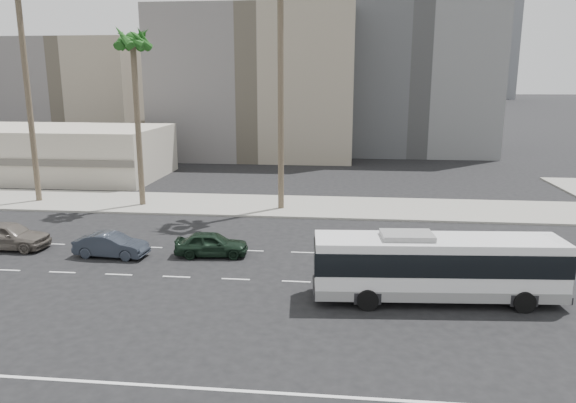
# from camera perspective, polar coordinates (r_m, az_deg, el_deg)

# --- Properties ---
(ground) EXTENTS (700.00, 700.00, 0.00)m
(ground) POSITION_cam_1_polar(r_m,az_deg,el_deg) (26.17, 7.51, -8.76)
(ground) COLOR black
(ground) RESTS_ON ground
(sidewalk_north) EXTENTS (120.00, 7.00, 0.15)m
(sidewalk_north) POSITION_cam_1_polar(r_m,az_deg,el_deg) (40.96, 7.05, -0.65)
(sidewalk_north) COLOR gray
(sidewalk_north) RESTS_ON ground
(commercial_low) EXTENTS (22.00, 12.16, 5.00)m
(commercial_low) POSITION_cam_1_polar(r_m,az_deg,el_deg) (58.61, -23.92, 4.84)
(commercial_low) COLOR #B8AE9C
(commercial_low) RESTS_ON ground
(midrise_beige_west) EXTENTS (24.00, 18.00, 18.00)m
(midrise_beige_west) POSITION_cam_1_polar(r_m,az_deg,el_deg) (70.23, -3.14, 12.40)
(midrise_beige_west) COLOR slate
(midrise_beige_west) RESTS_ON ground
(midrise_gray_center) EXTENTS (20.00, 20.00, 26.00)m
(midrise_gray_center) POSITION_cam_1_polar(r_m,az_deg,el_deg) (76.91, 13.13, 15.12)
(midrise_gray_center) COLOR #525355
(midrise_gray_center) RESTS_ON ground
(midrise_beige_far) EXTENTS (18.00, 16.00, 15.00)m
(midrise_beige_far) POSITION_cam_1_polar(r_m,az_deg,el_deg) (83.15, -20.85, 10.64)
(midrise_beige_far) COLOR slate
(midrise_beige_far) RESTS_ON ground
(civic_tower) EXTENTS (42.00, 42.00, 129.00)m
(civic_tower) POSITION_cam_1_polar(r_m,az_deg,el_deg) (275.88, 6.16, 18.93)
(civic_tower) COLOR beige
(civic_tower) RESTS_ON ground
(highrise_right) EXTENTS (26.00, 26.00, 70.00)m
(highrise_right) POSITION_cam_1_polar(r_m,az_deg,el_deg) (259.66, 17.10, 17.99)
(highrise_right) COLOR #505359
(highrise_right) RESTS_ON ground
(highrise_far) EXTENTS (22.00, 22.00, 60.00)m
(highrise_far) POSITION_cam_1_polar(r_m,az_deg,el_deg) (293.72, 20.89, 16.09)
(highrise_far) COLOR #505359
(highrise_far) RESTS_ON ground
(city_bus) EXTENTS (10.96, 3.22, 3.11)m
(city_bus) POSITION_cam_1_polar(r_m,az_deg,el_deg) (24.53, 15.66, -6.59)
(city_bus) COLOR silver
(city_bus) RESTS_ON ground
(car_a) EXTENTS (1.97, 4.16, 1.38)m
(car_a) POSITION_cam_1_polar(r_m,az_deg,el_deg) (30.04, -8.17, -4.51)
(car_a) COLOR black
(car_a) RESTS_ON ground
(car_b) EXTENTS (1.71, 4.13, 1.33)m
(car_b) POSITION_cam_1_polar(r_m,az_deg,el_deg) (31.20, -18.37, -4.44)
(car_b) COLOR #262C36
(car_b) RESTS_ON ground
(car_c) EXTENTS (2.03, 4.77, 1.61)m
(car_c) POSITION_cam_1_polar(r_m,az_deg,el_deg) (34.93, -27.73, -3.22)
(car_c) COLOR #635B52
(car_c) RESTS_ON ground
(palm_mid) EXTENTS (4.37, 4.37, 13.53)m
(palm_mid) POSITION_cam_1_polar(r_m,az_deg,el_deg) (41.99, -16.26, 15.91)
(palm_mid) COLOR brown
(palm_mid) RESTS_ON ground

